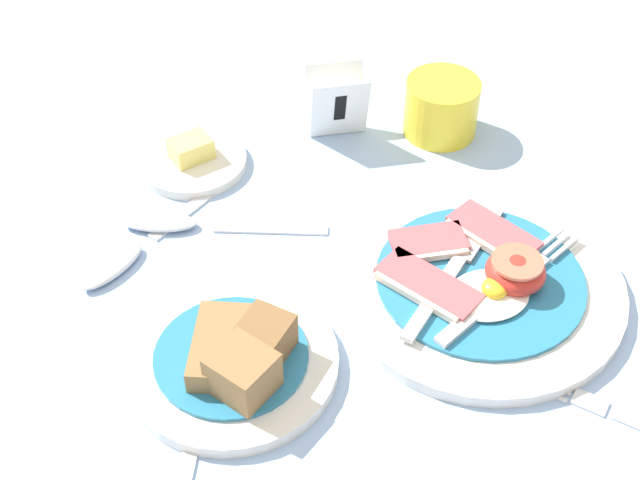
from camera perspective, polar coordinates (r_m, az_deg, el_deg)
ground_plane at (r=0.75m, az=4.75°, el=-5.79°), size 3.00×3.00×0.00m
breakfast_plate at (r=0.79m, az=10.21°, el=-2.64°), size 0.25×0.25×0.04m
bread_plate at (r=0.71m, az=-5.47°, el=-7.57°), size 0.17×0.17×0.05m
sugar_cup at (r=0.94m, az=7.78°, el=8.53°), size 0.08×0.08×0.06m
butter_dish at (r=0.91m, az=-8.19°, el=5.15°), size 0.11×0.11×0.03m
number_card at (r=0.93m, az=1.13°, el=8.76°), size 0.07×0.06×0.07m
teaspoon_near_cup at (r=0.84m, az=-8.40°, el=1.04°), size 0.18×0.10×0.01m
teaspoon_stray at (r=0.83m, az=-11.83°, el=-0.61°), size 0.17×0.12×0.01m
fork_on_cloth at (r=0.73m, az=19.65°, el=-10.90°), size 0.13×0.16×0.01m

